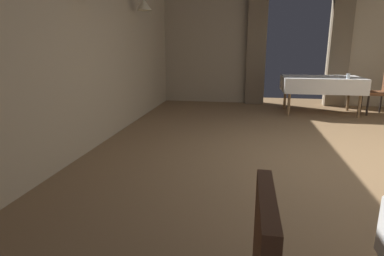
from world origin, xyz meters
The scene contains 8 objects.
ground centered at (0.00, 0.00, 0.00)m, with size 10.08×10.08×0.00m, color olive.
wall_left centered at (-3.20, 0.00, 1.51)m, with size 0.49×8.40×3.00m.
wall_back centered at (0.00, 4.18, 1.51)m, with size 6.40×0.27×3.00m.
dining_table_mid centered at (0.40, 3.13, 0.66)m, with size 1.56×0.96×0.75m.
chair_mid_right centered at (1.57, 3.20, 0.52)m, with size 0.44×0.44×0.93m.
plate_mid_a centered at (0.64, 3.13, 0.76)m, with size 0.21×0.21×0.01m, color white.
glass_mid_b centered at (0.81, 2.81, 0.80)m, with size 0.07×0.07×0.10m, color silver.
plate_mid_c centered at (0.80, 3.46, 0.76)m, with size 0.19×0.19×0.01m, color white.
Camera 1 is at (-1.11, -3.80, 1.36)m, focal length 29.91 mm.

